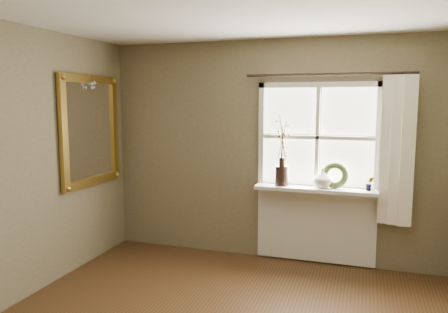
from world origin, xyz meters
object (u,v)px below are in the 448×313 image
cream_vase (322,178)px  wreath (335,178)px  gilt_mirror (91,130)px  dark_jug (282,176)px

cream_vase → wreath: wreath is taller
wreath → gilt_mirror: gilt_mirror is taller
cream_vase → gilt_mirror: (-2.59, -0.60, 0.52)m
wreath → cream_vase: bearing=-161.7°
cream_vase → wreath: (0.13, 0.04, 0.00)m
cream_vase → wreath: 0.14m
dark_jug → cream_vase: (0.46, 0.00, -0.00)m
dark_jug → wreath: bearing=3.9°
wreath → gilt_mirror: (-2.72, -0.64, 0.52)m
cream_vase → wreath: bearing=16.7°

